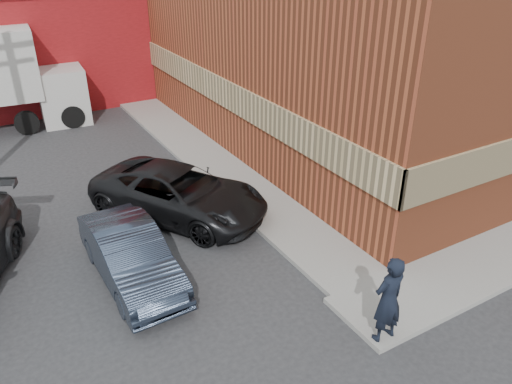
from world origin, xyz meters
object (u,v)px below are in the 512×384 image
man (388,300)px  suv_a (179,193)px  brick_building (375,6)px  sedan (131,256)px

man → suv_a: man is taller
brick_building → suv_a: size_ratio=3.53×
man → suv_a: size_ratio=0.37×
suv_a → man: bearing=-109.1°
man → suv_a: bearing=-77.2°
man → suv_a: 6.92m
brick_building → sedan: bearing=-153.9°
brick_building → sedan: brick_building is taller
brick_building → man: size_ratio=9.62×
sedan → suv_a: size_ratio=0.78×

